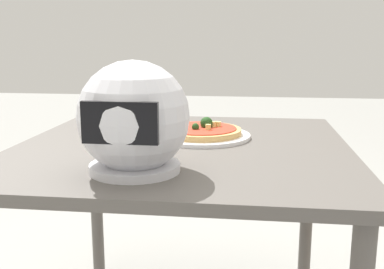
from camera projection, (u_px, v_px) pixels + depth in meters
dining_table at (183, 170)px, 1.44m from camera, size 1.00×1.02×0.72m
pizza_plate at (201, 136)px, 1.51m from camera, size 0.32×0.32×0.01m
pizza at (199, 130)px, 1.51m from camera, size 0.26×0.26×0.05m
motorcycle_helmet at (134, 119)px, 1.10m from camera, size 0.27×0.27×0.27m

